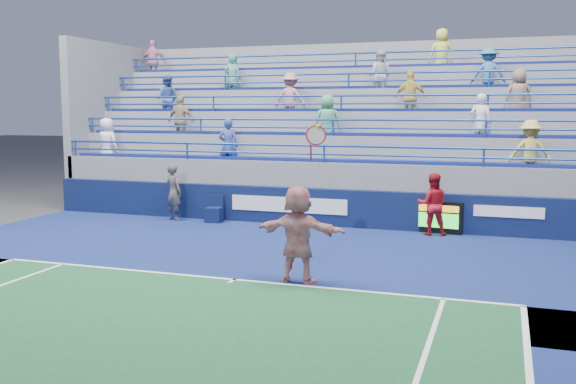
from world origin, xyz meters
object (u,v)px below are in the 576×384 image
(serve_speed_board, at_px, (439,218))
(ball_girl, at_px, (432,204))
(line_judge, at_px, (174,192))
(judge_chair, at_px, (214,214))
(tennis_player, at_px, (298,234))

(serve_speed_board, distance_m, ball_girl, 0.52)
(serve_speed_board, relative_size, line_judge, 0.74)
(judge_chair, distance_m, line_judge, 1.48)
(line_judge, height_order, ball_girl, line_judge)
(judge_chair, xyz_separation_m, line_judge, (-1.34, -0.05, 0.61))
(serve_speed_board, height_order, judge_chair, serve_speed_board)
(ball_girl, bearing_deg, tennis_player, 61.37)
(serve_speed_board, height_order, ball_girl, ball_girl)
(line_judge, bearing_deg, ball_girl, -154.87)
(serve_speed_board, relative_size, ball_girl, 0.76)
(line_judge, bearing_deg, judge_chair, -153.57)
(serve_speed_board, xyz_separation_m, tennis_player, (-2.13, -6.08, 0.53))
(line_judge, bearing_deg, tennis_player, 160.11)
(tennis_player, bearing_deg, serve_speed_board, 70.70)
(tennis_player, bearing_deg, ball_girl, 71.25)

